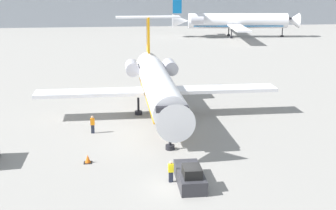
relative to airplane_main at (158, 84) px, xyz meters
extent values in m
plane|color=gray|center=(0.17, -17.78, -3.47)|extent=(600.00, 600.00, 0.00)
cube|color=#8C939E|center=(0.17, 102.22, 2.58)|extent=(180.00, 16.00, 12.09)
cylinder|color=white|center=(0.01, -0.89, -0.02)|extent=(3.41, 20.77, 3.15)
cone|color=white|center=(0.16, -12.52, -0.02)|extent=(3.18, 2.56, 3.15)
cube|color=black|center=(0.15, -11.51, 0.54)|extent=(2.69, 0.73, 0.44)
cone|color=white|center=(-0.14, 11.20, -0.02)|extent=(2.88, 3.50, 2.84)
cube|color=orange|center=(0.01, -0.89, -1.04)|extent=(3.07, 18.69, 0.20)
cube|color=white|center=(7.21, 0.23, -0.72)|extent=(11.31, 2.83, 0.36)
cube|color=white|center=(-7.22, 0.05, -0.72)|extent=(11.31, 2.83, 0.36)
cylinder|color=#ADADB7|center=(2.21, 7.84, 0.38)|extent=(1.67, 3.41, 1.63)
cylinder|color=#ADADB7|center=(-2.41, 7.78, 0.38)|extent=(1.67, 3.41, 1.63)
cube|color=orange|center=(-0.15, 11.90, 3.82)|extent=(0.27, 2.20, 4.52)
cube|color=white|center=(-0.15, 11.90, 6.08)|extent=(8.16, 1.90, 0.20)
cylinder|color=black|center=(0.13, -10.26, -2.53)|extent=(0.24, 0.24, 1.87)
cylinder|color=black|center=(0.13, -10.26, -3.27)|extent=(0.80, 0.80, 0.40)
cylinder|color=black|center=(-2.06, 0.72, -2.53)|extent=(0.24, 0.24, 1.87)
cylinder|color=black|center=(-2.06, 0.72, -3.27)|extent=(0.80, 0.80, 0.40)
cylinder|color=black|center=(2.04, 0.77, -2.53)|extent=(0.24, 0.24, 1.87)
cylinder|color=black|center=(2.04, 0.77, -3.27)|extent=(0.80, 0.80, 0.40)
cube|color=#2D2D33|center=(0.75, -17.29, -2.96)|extent=(1.81, 4.53, 1.01)
cube|color=black|center=(0.75, -18.29, -2.11)|extent=(1.27, 1.63, 0.70)
cube|color=black|center=(0.75, -15.12, -3.11)|extent=(1.63, 0.30, 0.61)
cube|color=#232838|center=(-0.57, -16.89, -3.07)|extent=(0.32, 0.20, 0.79)
cube|color=yellow|center=(-0.57, -16.89, -2.36)|extent=(0.40, 0.24, 0.62)
sphere|color=tan|center=(-0.57, -16.89, -1.94)|extent=(0.23, 0.23, 0.23)
cube|color=#232838|center=(-6.72, -5.09, -3.05)|extent=(0.32, 0.20, 0.83)
cube|color=orange|center=(-6.72, -5.09, -2.30)|extent=(0.40, 0.24, 0.66)
sphere|color=tan|center=(-6.72, -5.09, -1.85)|extent=(0.24, 0.24, 0.24)
cube|color=black|center=(-6.80, -12.53, -3.45)|extent=(0.65, 0.65, 0.04)
cone|color=orange|center=(-6.80, -12.53, -3.10)|extent=(0.46, 0.46, 0.65)
cylinder|color=white|center=(25.79, 66.02, 0.54)|extent=(24.67, 5.87, 3.62)
cone|color=white|center=(39.39, 64.75, 0.54)|extent=(3.22, 3.87, 3.62)
cube|color=black|center=(38.24, 64.86, 1.17)|extent=(0.98, 3.13, 0.44)
cone|color=white|center=(11.64, 67.33, 0.54)|extent=(4.27, 3.61, 3.26)
cube|color=#0C5999|center=(25.79, 66.02, -0.64)|extent=(22.20, 5.28, 0.20)
cube|color=white|center=(25.42, 75.29, -0.27)|extent=(4.56, 15.02, 0.36)
cube|color=white|center=(23.72, 56.96, -0.27)|extent=(4.56, 15.02, 0.36)
cylinder|color=#ADADB7|center=(15.82, 69.67, 0.99)|extent=(3.17, 2.27, 2.00)
cylinder|color=#ADADB7|center=(15.32, 64.27, 0.99)|extent=(3.17, 2.27, 2.00)
cube|color=#0C5999|center=(10.85, 67.41, 4.85)|extent=(2.21, 0.44, 5.00)
cylinder|color=black|center=(36.96, 64.97, -2.37)|extent=(0.24, 0.24, 2.20)
cylinder|color=black|center=(36.96, 64.97, -3.27)|extent=(0.80, 0.80, 0.40)
cylinder|color=black|center=(23.75, 63.84, -2.37)|extent=(0.24, 0.24, 2.20)
cylinder|color=black|center=(23.75, 63.84, -3.27)|extent=(0.80, 0.80, 0.40)
cylinder|color=black|center=(24.19, 68.53, -2.37)|extent=(0.24, 0.24, 2.20)
cylinder|color=black|center=(24.19, 68.53, -3.27)|extent=(0.80, 0.80, 0.40)
camera|label=1|loc=(-4.25, -48.08, 10.98)|focal=50.00mm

